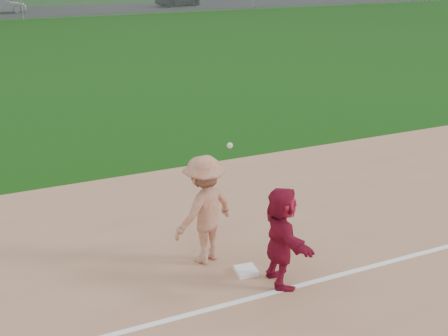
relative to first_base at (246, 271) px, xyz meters
name	(u,v)px	position (x,y,z in m)	size (l,w,h in m)	color
ground	(259,267)	(0.30, 0.09, -0.06)	(160.00, 160.00, 0.00)	#113E0B
foul_line	(282,290)	(0.30, -0.71, -0.03)	(60.00, 0.10, 0.01)	white
parking_asphalt	(16,12)	(0.30, 46.09, -0.05)	(120.00, 10.00, 0.01)	black
first_base	(246,271)	(0.00, 0.00, 0.00)	(0.35, 0.35, 0.08)	white
base_runner	(281,237)	(0.37, -0.48, 0.80)	(1.56, 0.50, 1.68)	maroon
car_mid	(1,6)	(-0.88, 45.54, 0.58)	(1.34, 3.84, 1.27)	#4E5155
first_base_play	(205,210)	(-0.47, 0.69, 0.92)	(1.42, 1.14, 2.27)	#969698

